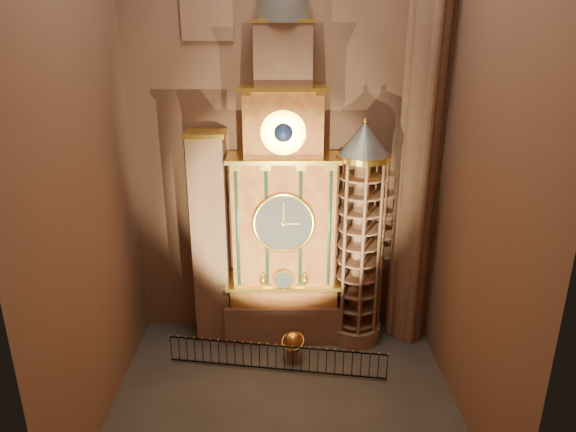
{
  "coord_description": "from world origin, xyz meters",
  "views": [
    {
      "loc": [
        -0.04,
        -17.21,
        14.26
      ],
      "look_at": [
        0.18,
        3.0,
        6.99
      ],
      "focal_mm": 32.0,
      "sensor_mm": 36.0,
      "label": 1
    }
  ],
  "objects_px": {
    "stair_turret": "(359,238)",
    "celestial_globe": "(293,345)",
    "portrait_tower": "(211,239)",
    "iron_railing": "(276,358)",
    "astronomical_clock": "(283,208)"
  },
  "relations": [
    {
      "from": "astronomical_clock",
      "to": "iron_railing",
      "type": "xyz_separation_m",
      "value": [
        -0.36,
        -2.97,
        -5.98
      ]
    },
    {
      "from": "astronomical_clock",
      "to": "stair_turret",
      "type": "bearing_deg",
      "value": -4.3
    },
    {
      "from": "stair_turret",
      "to": "portrait_tower",
      "type": "bearing_deg",
      "value": 177.67
    },
    {
      "from": "celestial_globe",
      "to": "portrait_tower",
      "type": "bearing_deg",
      "value": 148.8
    },
    {
      "from": "iron_railing",
      "to": "celestial_globe",
      "type": "bearing_deg",
      "value": 42.1
    },
    {
      "from": "stair_turret",
      "to": "iron_railing",
      "type": "distance_m",
      "value": 6.57
    },
    {
      "from": "portrait_tower",
      "to": "celestial_globe",
      "type": "distance_m",
      "value": 6.14
    },
    {
      "from": "portrait_tower",
      "to": "iron_railing",
      "type": "relative_size",
      "value": 1.07
    },
    {
      "from": "celestial_globe",
      "to": "iron_railing",
      "type": "distance_m",
      "value": 1.04
    },
    {
      "from": "stair_turret",
      "to": "celestial_globe",
      "type": "distance_m",
      "value": 5.72
    },
    {
      "from": "astronomical_clock",
      "to": "celestial_globe",
      "type": "bearing_deg",
      "value": -80.1
    },
    {
      "from": "astronomical_clock",
      "to": "stair_turret",
      "type": "xyz_separation_m",
      "value": [
        3.5,
        -0.26,
        -1.41
      ]
    },
    {
      "from": "astronomical_clock",
      "to": "portrait_tower",
      "type": "distance_m",
      "value": 3.73
    },
    {
      "from": "portrait_tower",
      "to": "stair_turret",
      "type": "height_order",
      "value": "stair_turret"
    },
    {
      "from": "stair_turret",
      "to": "celestial_globe",
      "type": "xyz_separation_m",
      "value": [
        -3.1,
        -2.02,
        -4.36
      ]
    }
  ]
}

